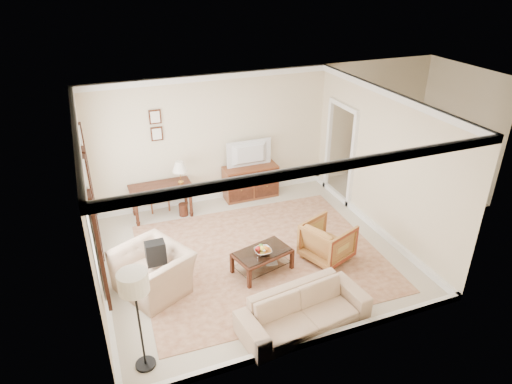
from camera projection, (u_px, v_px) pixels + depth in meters
room_shell at (251, 131)px, 7.60m from camera, size 5.51×5.01×2.91m
annex_bedroom at (409, 177)px, 10.98m from camera, size 3.00×2.70×2.90m
window_front at (94, 230)px, 6.57m from camera, size 0.12×1.56×1.80m
window_rear at (88, 185)px, 7.89m from camera, size 0.12×1.56×1.80m
doorway at (340, 154)px, 10.36m from camera, size 0.10×1.12×2.25m
rug at (261, 256)px, 8.65m from camera, size 4.53×3.92×0.01m
writing_desk at (161, 191)px, 9.75m from camera, size 1.31×0.66×0.72m
desk_chair at (157, 188)px, 10.07m from camera, size 0.49×0.49×1.05m
desk_lamp at (180, 172)px, 9.73m from camera, size 0.32×0.32×0.50m
framed_prints at (156, 125)px, 9.50m from camera, size 0.25×0.04×0.68m
sideboard at (250, 182)px, 10.66m from camera, size 1.26×0.48×0.77m
tv at (251, 146)px, 10.24m from camera, size 1.01×0.58×0.13m
coffee_table at (262, 256)px, 8.11m from camera, size 1.12×0.83×0.43m
fruit_bowl at (263, 251)px, 7.99m from camera, size 0.42×0.42×0.10m
book_a at (254, 264)px, 8.16m from camera, size 0.24×0.21×0.38m
book_b at (265, 261)px, 8.25m from camera, size 0.28×0.09×0.38m
striped_armchair at (328, 240)px, 8.42m from camera, size 0.99×1.01×0.82m
club_armchair at (153, 264)px, 7.58m from camera, size 1.21×1.38×1.02m
backpack at (156, 252)px, 7.46m from camera, size 0.30×0.37×0.40m
sofa at (304, 305)px, 6.85m from camera, size 2.09×0.84×0.79m
floor_lamp at (134, 290)px, 5.73m from camera, size 0.39×0.39×1.59m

